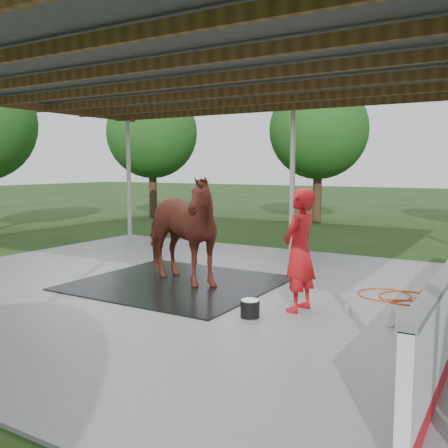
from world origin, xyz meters
The scene contains 11 objects.
ground centered at (0.00, 0.00, 0.00)m, with size 100.00×100.00×0.00m, color #1E3814.
concrete_slab centered at (0.00, 0.00, 0.03)m, with size 12.00×10.00×0.05m, color slate.
pavilion_structure centered at (0.00, 0.00, 3.97)m, with size 12.60×10.60×4.05m.
tree_belt centered at (0.30, 0.90, 3.79)m, with size 28.00×28.00×5.80m.
rubber_mat centered at (-0.43, 0.11, 0.06)m, with size 3.64×3.41×0.03m, color black.
horse centered at (-0.43, 0.11, 1.12)m, with size 1.12×2.46×2.08m, color maroon.
handler centered at (2.30, -0.37, 1.02)m, with size 0.71×0.46×1.94m, color #B11217.
wash_bucket centered at (1.81, -1.09, 0.19)m, with size 0.29×0.29×0.27m.
soap_bottle_a centered at (3.75, -0.44, 0.20)m, with size 0.12×0.12×0.30m, color silver.
soap_bottle_b centered at (3.03, -0.12, 0.15)m, with size 0.09×0.09×0.20m, color #338CD8.
hose_coil centered at (3.78, 1.41, 0.06)m, with size 1.92×1.49×0.02m.
Camera 1 is at (5.25, -7.59, 2.32)m, focal length 40.00 mm.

